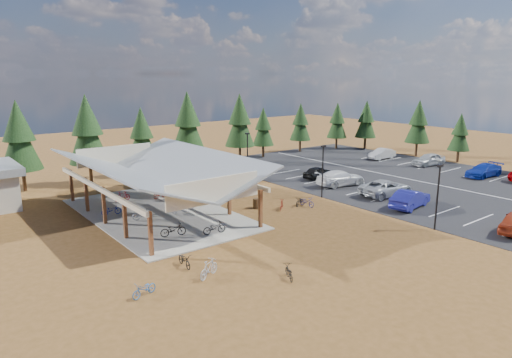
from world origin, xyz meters
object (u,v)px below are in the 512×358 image
object	(u,v)px
bike_5	(179,207)
car_8	(429,159)
bike_4	(214,228)
bike_12	(289,272)
car_7	(484,170)
bike_14	(307,202)
car_4	(318,172)
trash_bin_0	(256,203)
lamp_post_2	(247,151)
bike_15	(282,205)
lamp_post_0	(438,192)
car_1	(410,199)
bike_1	(143,214)
bike_3	(122,196)
bike_9	(209,268)
bike_7	(160,193)
lamp_post_1	(323,168)
car_3	(341,178)
bike_0	(173,230)
car_2	(386,188)
bike_10	(144,289)
bike_2	(111,210)
bike_pavilion	(156,170)
bike_8	(185,260)
trash_bin_1	(221,198)
car_9	(382,154)

from	to	relation	value
bike_5	car_8	xyz separation A→B (m)	(36.03, -1.49, 0.22)
bike_4	bike_12	xyz separation A→B (m)	(-0.63, -8.98, -0.17)
car_7	car_8	xyz separation A→B (m)	(1.03, 7.71, 0.05)
bike_14	car_4	size ratio (longest dim) A/B	0.42
trash_bin_0	bike_14	xyz separation A→B (m)	(4.01, -2.35, -0.00)
bike_5	car_4	bearing A→B (deg)	-102.66
lamp_post_2	bike_15	xyz separation A→B (m)	(-5.83, -12.70, -2.51)
lamp_post_0	car_1	bearing A→B (deg)	51.93
bike_12	car_4	bearing A→B (deg)	-111.84
bike_1	bike_3	distance (m)	6.52
bike_9	lamp_post_0	bearing A→B (deg)	-126.01
bike_15	car_1	xyz separation A→B (m)	(9.45, -6.69, 0.40)
bike_5	bike_7	xyz separation A→B (m)	(0.89, 5.39, -0.03)
lamp_post_0	bike_1	size ratio (longest dim) A/B	3.10
bike_9	lamp_post_1	bearing A→B (deg)	-90.25
car_3	bike_0	bearing A→B (deg)	108.62
car_2	bike_4	bearing A→B (deg)	92.31
bike_10	car_2	bearing A→B (deg)	83.60
bike_2	car_4	world-z (taller)	car_4
bike_pavilion	car_7	world-z (taller)	bike_pavilion
bike_0	bike_9	world-z (taller)	same
bike_8	car_7	size ratio (longest dim) A/B	0.32
lamp_post_0	bike_12	xyz separation A→B (m)	(-14.71, 0.54, -2.57)
bike_8	trash_bin_1	bearing A→B (deg)	52.93
bike_0	car_7	world-z (taller)	car_7
bike_5	trash_bin_0	bearing A→B (deg)	-133.12
lamp_post_1	car_1	xyz separation A→B (m)	(3.61, -7.39, -2.11)
lamp_post_0	bike_9	size ratio (longest dim) A/B	2.80
bike_9	car_7	bearing A→B (deg)	-110.52
lamp_post_0	car_9	world-z (taller)	lamp_post_0
bike_pavilion	bike_10	bearing A→B (deg)	-119.01
trash_bin_1	bike_1	xyz separation A→B (m)	(-8.22, -0.70, 0.15)
trash_bin_0	bike_1	bearing A→B (deg)	163.16
bike_1	bike_14	xyz separation A→B (m)	(13.56, -5.25, -0.15)
bike_7	car_1	world-z (taller)	car_1
trash_bin_1	car_8	distance (m)	31.20
car_4	bike_1	bearing A→B (deg)	87.09
trash_bin_1	car_7	world-z (taller)	car_7
trash_bin_1	car_1	size ratio (longest dim) A/B	0.18
lamp_post_1	bike_pavilion	bearing A→B (deg)	161.57
car_1	trash_bin_1	bearing A→B (deg)	35.99
trash_bin_0	bike_8	distance (m)	13.48
bike_15	car_8	xyz separation A→B (m)	(28.29, 3.04, 0.38)
bike_pavilion	bike_15	distance (m)	11.30
bike_5	car_3	xyz separation A→B (m)	(18.65, -1.74, 0.22)
trash_bin_1	bike_0	world-z (taller)	bike_0
car_9	lamp_post_2	bearing A→B (deg)	-95.83
bike_8	bike_10	distance (m)	4.19
bike_0	bike_1	distance (m)	4.99
car_2	lamp_post_0	bearing A→B (deg)	153.18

